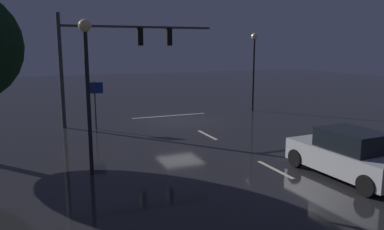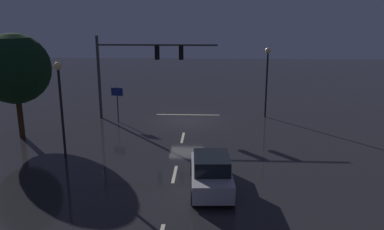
{
  "view_description": "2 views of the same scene",
  "coord_description": "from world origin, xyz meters",
  "px_view_note": "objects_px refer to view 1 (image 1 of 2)",
  "views": [
    {
      "loc": [
        8.07,
        21.36,
        4.55
      ],
      "look_at": [
        0.81,
        3.9,
        1.09
      ],
      "focal_mm": 35.68,
      "sensor_mm": 36.0,
      "label": 1
    },
    {
      "loc": [
        -1.76,
        28.75,
        8.09
      ],
      "look_at": [
        -0.61,
        4.0,
        1.54
      ],
      "focal_mm": 37.26,
      "sensor_mm": 36.0,
      "label": 2
    }
  ],
  "objects_px": {
    "street_lamp_left_kerb": "(254,57)",
    "street_lamp_right_kerb": "(87,69)",
    "traffic_signal_assembly": "(115,48)",
    "route_sign": "(95,95)",
    "car_approaching": "(347,155)"
  },
  "relations": [
    {
      "from": "street_lamp_left_kerb",
      "to": "street_lamp_right_kerb",
      "type": "relative_size",
      "value": 0.99
    },
    {
      "from": "traffic_signal_assembly",
      "to": "route_sign",
      "type": "distance_m",
      "value": 3.08
    },
    {
      "from": "route_sign",
      "to": "street_lamp_left_kerb",
      "type": "bearing_deg",
      "value": -170.35
    },
    {
      "from": "route_sign",
      "to": "traffic_signal_assembly",
      "type": "bearing_deg",
      "value": -142.23
    },
    {
      "from": "car_approaching",
      "to": "route_sign",
      "type": "height_order",
      "value": "route_sign"
    },
    {
      "from": "street_lamp_left_kerb",
      "to": "route_sign",
      "type": "relative_size",
      "value": 2.04
    },
    {
      "from": "car_approaching",
      "to": "street_lamp_left_kerb",
      "type": "relative_size",
      "value": 0.83
    },
    {
      "from": "car_approaching",
      "to": "route_sign",
      "type": "relative_size",
      "value": 1.69
    },
    {
      "from": "car_approaching",
      "to": "street_lamp_right_kerb",
      "type": "bearing_deg",
      "value": -24.07
    },
    {
      "from": "car_approaching",
      "to": "street_lamp_left_kerb",
      "type": "xyz_separation_m",
      "value": [
        -4.2,
        -13.11,
        2.93
      ]
    },
    {
      "from": "street_lamp_left_kerb",
      "to": "street_lamp_right_kerb",
      "type": "bearing_deg",
      "value": 37.22
    },
    {
      "from": "street_lamp_left_kerb",
      "to": "route_sign",
      "type": "xyz_separation_m",
      "value": [
        11.13,
        1.89,
        -1.83
      ]
    },
    {
      "from": "traffic_signal_assembly",
      "to": "car_approaching",
      "type": "height_order",
      "value": "traffic_signal_assembly"
    },
    {
      "from": "traffic_signal_assembly",
      "to": "street_lamp_left_kerb",
      "type": "relative_size",
      "value": 1.68
    },
    {
      "from": "car_approaching",
      "to": "traffic_signal_assembly",
      "type": "bearing_deg",
      "value": -65.9
    }
  ]
}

